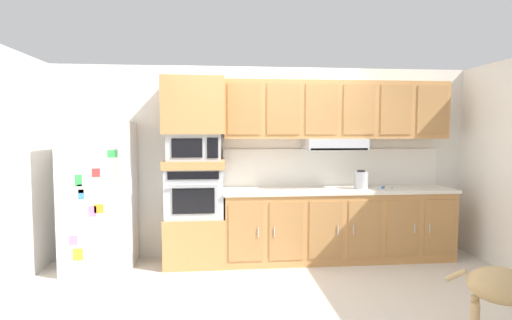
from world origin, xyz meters
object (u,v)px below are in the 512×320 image
microwave (195,147)px  electric_kettle (361,180)px  screwdriver (384,187)px  refrigerator (100,196)px  built_in_oven (195,192)px

microwave → electric_kettle: (2.11, -0.05, -0.43)m
screwdriver → microwave: bearing=179.1°
refrigerator → microwave: bearing=3.4°
microwave → screwdriver: bearing=-0.9°
built_in_oven → microwave: size_ratio=1.09×
refrigerator → screwdriver: 3.54m
refrigerator → electric_kettle: 3.24m
screwdriver → electric_kettle: (-0.31, -0.01, 0.10)m
screwdriver → built_in_oven: bearing=179.1°
refrigerator → screwdriver: (3.54, 0.03, 0.05)m
built_in_oven → electric_kettle: size_ratio=2.92×
electric_kettle → microwave: bearing=178.7°
built_in_oven → screwdriver: 2.42m
refrigerator → built_in_oven: refrigerator is taller
refrigerator → electric_kettle: refrigerator is taller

